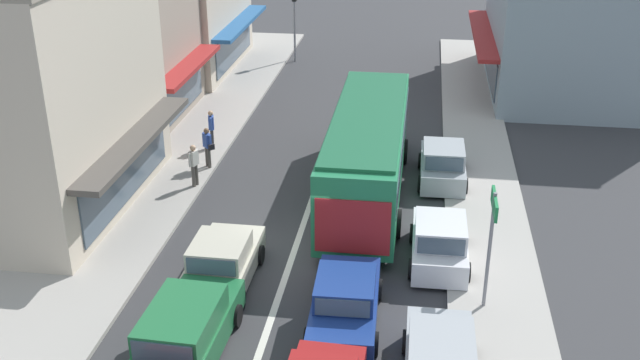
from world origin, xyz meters
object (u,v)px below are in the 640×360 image
object	(u,v)px
wagon_queue_gap_filler	(186,331)
traffic_light_downstreet	(295,13)
sedan_adjacent_lane_lead	(221,264)
pedestrian_far_walker	(194,163)
city_bus	(368,148)
parked_hatchback_kerb_third	(443,164)
pedestrian_browsing_midblock	(211,127)
parked_hatchback_kerb_second	(439,242)
sedan_behind_bus_mid	(345,303)
directional_road_sign	(492,224)
pedestrian_with_handbag_near	(208,145)

from	to	relation	value
wagon_queue_gap_filler	traffic_light_downstreet	world-z (taller)	traffic_light_downstreet
sedan_adjacent_lane_lead	pedestrian_far_walker	bearing A→B (deg)	113.16
city_bus	sedan_adjacent_lane_lead	distance (m)	7.65
parked_hatchback_kerb_third	pedestrian_browsing_midblock	world-z (taller)	pedestrian_browsing_midblock
parked_hatchback_kerb_second	pedestrian_browsing_midblock	distance (m)	12.27
sedan_behind_bus_mid	parked_hatchback_kerb_third	world-z (taller)	parked_hatchback_kerb_third
sedan_behind_bus_mid	wagon_queue_gap_filler	bearing A→B (deg)	-153.01
pedestrian_browsing_midblock	pedestrian_far_walker	world-z (taller)	same
sedan_behind_bus_mid	parked_hatchback_kerb_third	xyz separation A→B (m)	(2.67, 9.70, 0.05)
traffic_light_downstreet	pedestrian_browsing_midblock	world-z (taller)	traffic_light_downstreet
wagon_queue_gap_filler	directional_road_sign	bearing A→B (deg)	22.59
pedestrian_with_handbag_near	sedan_behind_bus_mid	bearing A→B (deg)	-55.73
wagon_queue_gap_filler	parked_hatchback_kerb_third	xyz separation A→B (m)	(6.47, 11.64, -0.04)
traffic_light_downstreet	pedestrian_far_walker	xyz separation A→B (m)	(-0.72, -17.91, -1.79)
traffic_light_downstreet	pedestrian_browsing_midblock	bearing A→B (deg)	-94.46
city_bus	pedestrian_far_walker	xyz separation A→B (m)	(-6.40, -0.31, -0.81)
traffic_light_downstreet	directional_road_sign	size ratio (longest dim) A/B	1.17
parked_hatchback_kerb_third	traffic_light_downstreet	world-z (taller)	traffic_light_downstreet
sedan_behind_bus_mid	pedestrian_with_handbag_near	world-z (taller)	pedestrian_with_handbag_near
sedan_behind_bus_mid	pedestrian_with_handbag_near	xyz separation A→B (m)	(-6.47, 9.49, 0.40)
city_bus	pedestrian_browsing_midblock	xyz separation A→B (m)	(-6.78, 3.46, -0.81)
parked_hatchback_kerb_second	parked_hatchback_kerb_third	size ratio (longest dim) A/B	1.00
wagon_queue_gap_filler	parked_hatchback_kerb_second	xyz separation A→B (m)	(6.32, 5.55, -0.04)
traffic_light_downstreet	pedestrian_with_handbag_near	bearing A→B (deg)	-92.48
parked_hatchback_kerb_second	pedestrian_browsing_midblock	size ratio (longest dim) A/B	2.28
sedan_adjacent_lane_lead	pedestrian_with_handbag_near	size ratio (longest dim) A/B	2.58
wagon_queue_gap_filler	traffic_light_downstreet	size ratio (longest dim) A/B	1.08
sedan_adjacent_lane_lead	pedestrian_with_handbag_near	xyz separation A→B (m)	(-2.66, 8.03, 0.40)
directional_road_sign	pedestrian_far_walker	world-z (taller)	directional_road_sign
sedan_behind_bus_mid	sedan_adjacent_lane_lead	distance (m)	4.08
traffic_light_downstreet	pedestrian_with_handbag_near	size ratio (longest dim) A/B	2.58
directional_road_sign	wagon_queue_gap_filler	bearing A→B (deg)	-157.41
wagon_queue_gap_filler	sedan_behind_bus_mid	size ratio (longest dim) A/B	1.07
city_bus	traffic_light_downstreet	bearing A→B (deg)	107.88
sedan_adjacent_lane_lead	pedestrian_browsing_midblock	world-z (taller)	pedestrian_browsing_midblock
sedan_adjacent_lane_lead	pedestrian_browsing_midblock	xyz separation A→B (m)	(-3.06, 10.04, 0.40)
sedan_behind_bus_mid	sedan_adjacent_lane_lead	bearing A→B (deg)	158.95
directional_road_sign	pedestrian_browsing_midblock	xyz separation A→B (m)	(-10.63, 10.29, -1.61)
wagon_queue_gap_filler	sedan_adjacent_lane_lead	xyz separation A→B (m)	(-0.00, 3.40, -0.08)
sedan_adjacent_lane_lead	pedestrian_far_walker	world-z (taller)	pedestrian_far_walker
sedan_adjacent_lane_lead	directional_road_sign	xyz separation A→B (m)	(7.57, -0.25, 2.01)
parked_hatchback_kerb_second	pedestrian_with_handbag_near	bearing A→B (deg)	146.78
parked_hatchback_kerb_third	pedestrian_with_handbag_near	world-z (taller)	pedestrian_with_handbag_near
sedan_adjacent_lane_lead	parked_hatchback_kerb_third	size ratio (longest dim) A/B	1.13
city_bus	sedan_adjacent_lane_lead	size ratio (longest dim) A/B	2.58
sedan_behind_bus_mid	pedestrian_browsing_midblock	size ratio (longest dim) A/B	2.61
city_bus	parked_hatchback_kerb_second	xyz separation A→B (m)	(2.61, -4.43, -1.17)
parked_hatchback_kerb_third	pedestrian_with_handbag_near	bearing A→B (deg)	-178.68
city_bus	directional_road_sign	xyz separation A→B (m)	(3.85, -6.83, 0.80)
sedan_behind_bus_mid	parked_hatchback_kerb_second	distance (m)	4.40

